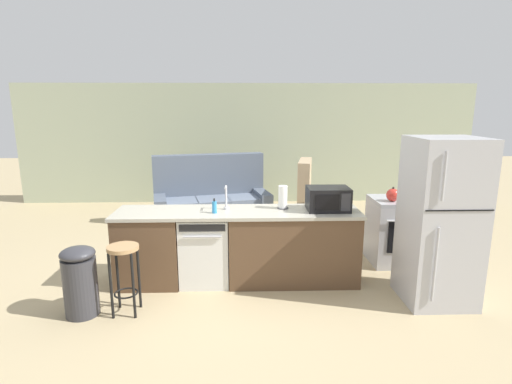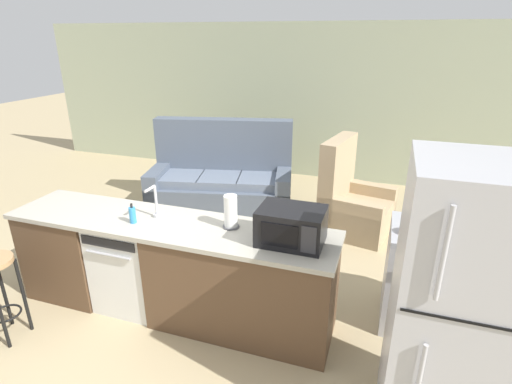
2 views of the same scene
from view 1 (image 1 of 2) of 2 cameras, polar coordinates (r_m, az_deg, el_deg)
ground_plane at (r=5.11m, az=-4.26°, el=-12.50°), size 24.00×24.00×0.00m
wall_back at (r=8.87m, az=-1.27°, el=6.89°), size 10.00×0.06×2.60m
kitchen_counter at (r=4.94m, az=-1.53°, el=-8.07°), size 2.94×0.66×0.90m
dishwasher at (r=4.96m, az=-7.25°, el=-8.06°), size 0.58×0.61×0.84m
stove_range at (r=5.84m, az=19.71°, el=-5.23°), size 0.76×0.68×0.90m
refrigerator at (r=4.76m, az=24.84°, el=-3.86°), size 0.72×0.73×1.82m
microwave at (r=4.86m, az=10.25°, el=-0.97°), size 0.50×0.37×0.28m
sink_faucet at (r=4.82m, az=-4.29°, el=-1.01°), size 0.07×0.18×0.30m
paper_towel_roll at (r=4.87m, az=3.86°, el=-0.79°), size 0.14×0.14×0.28m
soap_bottle at (r=4.70m, az=-5.97°, el=-2.14°), size 0.06×0.06×0.18m
kettle at (r=5.54m, az=18.97°, el=-0.40°), size 0.21×0.17×0.19m
bar_stool at (r=4.38m, az=-18.33°, el=-9.85°), size 0.32×0.32×0.74m
trash_bin at (r=4.57m, az=-23.84°, el=-11.49°), size 0.35×0.35×0.74m
couch at (r=7.24m, az=-6.40°, el=-1.71°), size 2.15×1.32×1.27m
armchair at (r=7.19m, az=8.46°, el=-2.24°), size 0.95×0.99×1.20m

